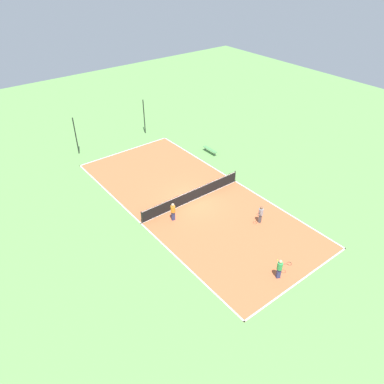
# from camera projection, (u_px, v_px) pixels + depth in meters

# --- Properties ---
(ground_plane) EXTENTS (80.00, 80.00, 0.00)m
(ground_plane) POSITION_uv_depth(u_px,v_px,m) (192.00, 201.00, 31.64)
(ground_plane) COLOR #60934C
(court_surface) EXTENTS (10.15, 22.90, 0.02)m
(court_surface) POSITION_uv_depth(u_px,v_px,m) (192.00, 201.00, 31.64)
(court_surface) COLOR #C66038
(court_surface) RESTS_ON ground_plane
(tennis_net) EXTENTS (9.95, 0.10, 1.11)m
(tennis_net) POSITION_uv_depth(u_px,v_px,m) (192.00, 195.00, 31.32)
(tennis_net) COLOR black
(tennis_net) RESTS_ON court_surface
(bench) EXTENTS (0.36, 1.88, 0.45)m
(bench) POSITION_uv_depth(u_px,v_px,m) (210.00, 150.00, 38.52)
(bench) COLOR #4C8C4C
(bench) RESTS_ON ground_plane
(player_center_orange) EXTENTS (0.42, 0.42, 1.58)m
(player_center_orange) POSITION_uv_depth(u_px,v_px,m) (173.00, 211.00, 28.96)
(player_center_orange) COLOR navy
(player_center_orange) RESTS_ON court_surface
(player_baseline_gray) EXTENTS (0.98, 0.72, 1.51)m
(player_baseline_gray) POSITION_uv_depth(u_px,v_px,m) (261.00, 213.00, 28.73)
(player_baseline_gray) COLOR #4C4C51
(player_baseline_gray) RESTS_ON court_surface
(player_far_green) EXTENTS (0.97, 0.76, 1.53)m
(player_far_green) POSITION_uv_depth(u_px,v_px,m) (280.00, 268.00, 23.95)
(player_far_green) COLOR navy
(player_far_green) RESTS_ON court_surface
(tennis_ball_near_net) EXTENTS (0.07, 0.07, 0.07)m
(tennis_ball_near_net) POSITION_uv_depth(u_px,v_px,m) (278.00, 260.00, 25.71)
(tennis_ball_near_net) COLOR #CCE033
(tennis_ball_near_net) RESTS_ON court_surface
(tennis_ball_right_alley) EXTENTS (0.07, 0.07, 0.07)m
(tennis_ball_right_alley) POSITION_uv_depth(u_px,v_px,m) (205.00, 184.00, 33.66)
(tennis_ball_right_alley) COLOR #CCE033
(tennis_ball_right_alley) RESTS_ON court_surface
(tennis_ball_far_baseline) EXTENTS (0.07, 0.07, 0.07)m
(tennis_ball_far_baseline) POSITION_uv_depth(u_px,v_px,m) (161.00, 141.00, 41.02)
(tennis_ball_far_baseline) COLOR #CCE033
(tennis_ball_far_baseline) RESTS_ON court_surface
(fence_post_back_left) EXTENTS (0.12, 0.12, 3.93)m
(fence_post_back_left) POSITION_uv_depth(u_px,v_px,m) (76.00, 136.00, 37.59)
(fence_post_back_left) COLOR black
(fence_post_back_left) RESTS_ON ground_plane
(fence_post_back_right) EXTENTS (0.12, 0.12, 3.93)m
(fence_post_back_right) POSITION_uv_depth(u_px,v_px,m) (144.00, 117.00, 41.68)
(fence_post_back_right) COLOR black
(fence_post_back_right) RESTS_ON ground_plane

